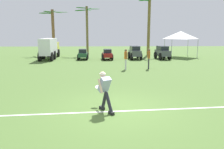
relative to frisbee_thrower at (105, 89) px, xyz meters
name	(u,v)px	position (x,y,z in m)	size (l,w,h in m)	color
ground_plane	(117,109)	(0.44, 0.17, -0.79)	(80.00, 80.00, 0.00)	#4D6D30
field_line_paint	(117,111)	(0.44, -0.07, -0.79)	(23.64, 0.10, 0.01)	white
frisbee_thrower	(105,89)	(0.00, 0.00, 0.00)	(0.59, 1.10, 1.39)	#23232D
frisbee_in_flight	(99,87)	(-0.24, 0.76, -0.11)	(0.27, 0.26, 0.11)	white
teammate_near_sideline	(126,57)	(1.61, 9.04, 0.15)	(0.21, 0.49, 1.56)	silver
teammate_midfield	(149,57)	(3.44, 9.37, 0.15)	(0.27, 0.50, 1.56)	#33333D
parked_car_slot_a	(83,54)	(-2.29, 15.91, -0.22)	(1.14, 2.23, 1.10)	#235133
parked_car_slot_b	(107,54)	(0.28, 15.65, -0.22)	(1.25, 2.26, 1.10)	maroon
parked_car_slot_c	(135,52)	(3.26, 16.01, -0.05)	(1.30, 2.41, 1.40)	#474C51
parked_car_slot_d	(162,52)	(6.23, 15.90, -0.05)	(1.38, 2.44, 1.40)	#474C51
box_truck	(50,47)	(-5.95, 16.60, 0.44)	(1.65, 5.95, 2.20)	yellow
palm_tree_far_left	(53,28)	(-6.71, 22.06, 2.58)	(3.81, 2.99, 5.77)	brown
palm_tree_left_of_centre	(87,26)	(-2.24, 21.44, 2.87)	(3.43, 3.00, 6.12)	brown
palm_tree_right_of_centre	(149,22)	(5.58, 20.50, 3.32)	(3.08, 3.29, 7.25)	brown
event_tent	(181,35)	(8.91, 18.13, 1.75)	(3.08, 3.08, 2.98)	#B2B5BA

